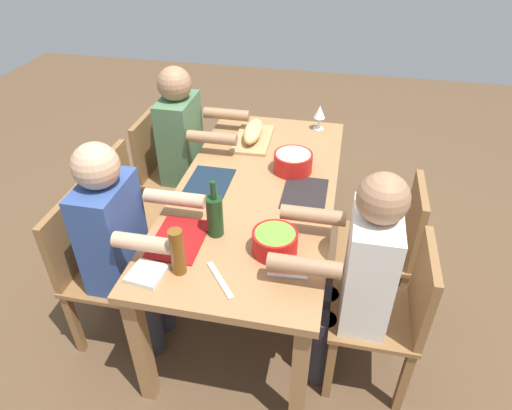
% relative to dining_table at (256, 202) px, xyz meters
% --- Properties ---
extents(ground_plane, '(8.00, 8.00, 0.00)m').
position_rel_dining_table_xyz_m(ground_plane, '(0.00, 0.00, -0.65)').
color(ground_plane, brown).
extents(dining_table, '(1.78, 0.85, 0.74)m').
position_rel_dining_table_xyz_m(dining_table, '(0.00, 0.00, 0.00)').
color(dining_table, '#9E7044').
rests_on(dining_table, ground_plane).
extents(chair_far_center, '(0.40, 0.40, 0.85)m').
position_rel_dining_table_xyz_m(chair_far_center, '(0.00, 0.75, -0.17)').
color(chair_far_center, olive).
rests_on(chair_far_center, ground_plane).
extents(chair_far_left, '(0.40, 0.40, 0.85)m').
position_rel_dining_table_xyz_m(chair_far_left, '(-0.49, 0.75, -0.17)').
color(chair_far_left, olive).
rests_on(chair_far_left, ground_plane).
extents(diner_far_left, '(0.41, 0.53, 1.20)m').
position_rel_dining_table_xyz_m(diner_far_left, '(-0.49, 0.56, 0.05)').
color(diner_far_left, '#2D2D38').
rests_on(diner_far_left, ground_plane).
extents(chair_near_center, '(0.40, 0.40, 0.85)m').
position_rel_dining_table_xyz_m(chair_near_center, '(0.00, -0.75, -0.17)').
color(chair_near_center, olive).
rests_on(chair_near_center, ground_plane).
extents(chair_far_right, '(0.40, 0.40, 0.85)m').
position_rel_dining_table_xyz_m(chair_far_right, '(0.49, 0.75, -0.17)').
color(chair_far_right, olive).
rests_on(chair_far_right, ground_plane).
extents(diner_far_right, '(0.41, 0.53, 1.20)m').
position_rel_dining_table_xyz_m(diner_far_right, '(0.49, 0.56, 0.05)').
color(diner_far_right, '#2D2D38').
rests_on(diner_far_right, ground_plane).
extents(chair_near_left, '(0.40, 0.40, 0.85)m').
position_rel_dining_table_xyz_m(chair_near_left, '(-0.49, -0.75, -0.17)').
color(chair_near_left, olive).
rests_on(chair_near_left, ground_plane).
extents(diner_near_left, '(0.41, 0.53, 1.20)m').
position_rel_dining_table_xyz_m(diner_near_left, '(-0.49, -0.56, 0.05)').
color(diner_near_left, '#2D2D38').
rests_on(diner_near_left, ground_plane).
extents(serving_bowl_salad, '(0.20, 0.20, 0.10)m').
position_rel_dining_table_xyz_m(serving_bowl_salad, '(-0.48, -0.18, 0.15)').
color(serving_bowl_salad, red).
rests_on(serving_bowl_salad, dining_table).
extents(serving_bowl_pasta, '(0.22, 0.22, 0.11)m').
position_rel_dining_table_xyz_m(serving_bowl_pasta, '(0.22, -0.17, 0.15)').
color(serving_bowl_pasta, red).
rests_on(serving_bowl_pasta, dining_table).
extents(cutting_board, '(0.41, 0.23, 0.02)m').
position_rel_dining_table_xyz_m(cutting_board, '(0.54, 0.13, 0.10)').
color(cutting_board, tan).
rests_on(cutting_board, dining_table).
extents(bread_loaf, '(0.32, 0.12, 0.09)m').
position_rel_dining_table_xyz_m(bread_loaf, '(0.54, 0.13, 0.15)').
color(bread_loaf, tan).
rests_on(bread_loaf, cutting_board).
extents(wine_bottle, '(0.08, 0.08, 0.29)m').
position_rel_dining_table_xyz_m(wine_bottle, '(-0.41, 0.11, 0.20)').
color(wine_bottle, '#193819').
rests_on(wine_bottle, dining_table).
extents(beer_bottle, '(0.06, 0.06, 0.22)m').
position_rel_dining_table_xyz_m(beer_bottle, '(-0.69, 0.19, 0.20)').
color(beer_bottle, brown).
rests_on(beer_bottle, dining_table).
extents(wine_glass, '(0.08, 0.08, 0.17)m').
position_rel_dining_table_xyz_m(wine_glass, '(0.78, -0.26, 0.20)').
color(wine_glass, silver).
rests_on(wine_glass, dining_table).
extents(placemat_far_center, '(0.32, 0.23, 0.01)m').
position_rel_dining_table_xyz_m(placemat_far_center, '(0.00, 0.26, 0.09)').
color(placemat_far_center, '#142333').
rests_on(placemat_far_center, dining_table).
extents(placemat_far_left, '(0.32, 0.23, 0.01)m').
position_rel_dining_table_xyz_m(placemat_far_left, '(-0.49, 0.26, 0.09)').
color(placemat_far_left, maroon).
rests_on(placemat_far_left, dining_table).
extents(placemat_near_center, '(0.32, 0.23, 0.01)m').
position_rel_dining_table_xyz_m(placemat_near_center, '(0.00, -0.26, 0.09)').
color(placemat_near_center, black).
rests_on(placemat_near_center, dining_table).
extents(fork_near_left, '(0.03, 0.17, 0.01)m').
position_rel_dining_table_xyz_m(fork_near_left, '(-0.63, -0.26, 0.09)').
color(fork_near_left, silver).
rests_on(fork_near_left, dining_table).
extents(carving_knife, '(0.19, 0.16, 0.01)m').
position_rel_dining_table_xyz_m(carving_knife, '(-0.71, 0.01, 0.09)').
color(carving_knife, silver).
rests_on(carving_knife, dining_table).
extents(napkin_stack, '(0.16, 0.16, 0.02)m').
position_rel_dining_table_xyz_m(napkin_stack, '(-0.74, 0.31, 0.10)').
color(napkin_stack, white).
rests_on(napkin_stack, dining_table).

